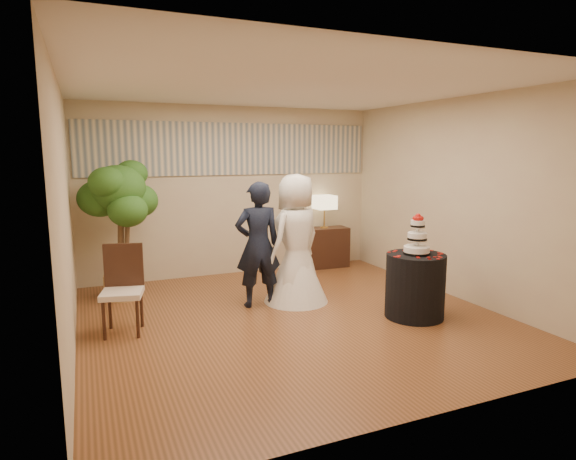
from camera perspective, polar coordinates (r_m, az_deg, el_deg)
name	(u,v)px	position (r m, az deg, el deg)	size (l,w,h in m)	color
floor	(293,318)	(6.12, 0.62, -10.38)	(5.00, 5.00, 0.00)	brown
ceiling	(294,87)	(5.81, 0.67, 16.62)	(5.00, 5.00, 0.00)	white
wall_back	(233,191)	(8.14, -6.49, 4.58)	(5.00, 0.06, 2.80)	#C6B393
wall_front	(431,242)	(3.68, 16.56, -1.40)	(5.00, 0.06, 2.80)	#C6B393
wall_left	(66,218)	(5.32, -24.85, 1.32)	(0.06, 5.00, 2.80)	#C6B393
wall_right	(456,199)	(7.18, 19.27, 3.50)	(0.06, 5.00, 2.80)	#C6B393
mural_border	(233,149)	(8.09, -6.54, 9.51)	(4.90, 0.02, 0.85)	#A3A193
groom	(258,245)	(6.38, -3.59, -1.76)	(0.61, 0.40, 1.68)	black
bride	(296,239)	(6.56, 0.97, -1.04)	(0.89, 0.89, 1.77)	white
cake_table	(415,286)	(6.24, 14.83, -6.41)	(0.73, 0.73, 0.80)	black
wedding_cake	(417,234)	(6.10, 15.08, -0.46)	(0.32, 0.32, 0.51)	white
console	(324,247)	(8.67, 4.28, -2.07)	(0.86, 0.38, 0.71)	#321B12
table_lamp	(324,212)	(8.56, 4.34, 2.18)	(0.34, 0.34, 0.58)	beige
ficus_tree	(120,229)	(7.09, -19.26, 0.11)	(0.94, 0.94, 1.98)	#2C5D1D
side_chair	(122,291)	(5.79, -19.07, -6.80)	(0.46, 0.48, 1.01)	#321B12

